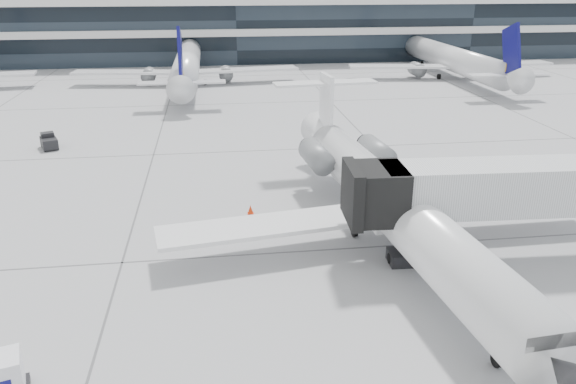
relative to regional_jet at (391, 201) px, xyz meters
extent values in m
plane|color=#939396|center=(-5.32, -0.44, -2.64)|extent=(220.00, 220.00, 0.00)
cube|color=black|center=(-5.32, 81.56, 2.36)|extent=(170.00, 22.00, 10.00)
cylinder|color=white|center=(0.08, -0.97, -0.08)|extent=(5.29, 26.88, 3.01)
cone|color=white|center=(-1.21, 14.12, 0.25)|extent=(3.15, 3.79, 2.86)
cube|color=white|center=(-7.22, -0.48, -0.86)|extent=(12.55, 4.76, 0.24)
cube|color=white|center=(7.20, 0.76, -0.86)|extent=(12.29, 3.09, 0.24)
cylinder|color=slate|center=(-2.92, 7.94, 0.36)|extent=(1.99, 3.91, 1.67)
cylinder|color=slate|center=(1.52, 8.32, 0.36)|extent=(1.99, 3.91, 1.67)
cube|color=white|center=(-1.16, 13.45, 2.59)|extent=(0.56, 2.91, 5.01)
cube|color=white|center=(-1.20, 13.89, 4.37)|extent=(8.14, 2.46, 0.18)
cylinder|color=black|center=(0.99, -11.51, -2.33)|extent=(0.25, 0.64, 0.62)
cylinder|color=black|center=(-1.77, 1.11, -2.29)|extent=(0.33, 0.73, 0.71)
cylinder|color=black|center=(1.56, 1.39, -2.29)|extent=(0.33, 0.73, 0.71)
cube|color=silver|center=(5.68, -2.80, 1.67)|extent=(14.14, 3.46, 2.60)
cube|color=black|center=(-1.52, -2.46, 1.57)|extent=(2.75, 3.32, 2.81)
cylinder|color=slate|center=(0.18, -2.54, -1.24)|extent=(0.44, 0.44, 2.81)
cube|color=black|center=(0.18, -2.54, -2.29)|extent=(1.87, 1.49, 0.70)
cone|color=red|center=(-7.77, 5.44, -2.34)|extent=(0.39, 0.39, 0.60)
cube|color=red|center=(-7.77, 5.44, -2.63)|extent=(0.44, 0.44, 0.03)
cube|color=black|center=(-24.87, 22.78, -2.09)|extent=(2.02, 2.52, 0.90)
cube|color=black|center=(-25.06, 23.24, -1.49)|extent=(1.35, 1.24, 0.50)
cylinder|color=black|center=(-25.68, 23.32, -2.42)|extent=(0.33, 0.47, 0.44)
cylinder|color=black|center=(-24.66, 23.73, -2.42)|extent=(0.33, 0.47, 0.44)
cylinder|color=black|center=(-25.09, 21.84, -2.42)|extent=(0.33, 0.47, 0.44)
cylinder|color=black|center=(-24.07, 22.25, -2.42)|extent=(0.33, 0.47, 0.44)
camera|label=1|loc=(-9.91, -28.89, 12.27)|focal=35.00mm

